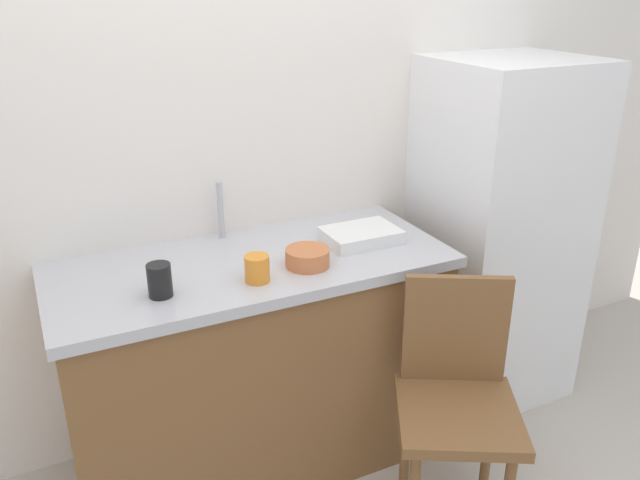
{
  "coord_description": "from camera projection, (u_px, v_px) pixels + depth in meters",
  "views": [
    {
      "loc": [
        -0.8,
        -1.35,
        1.82
      ],
      "look_at": [
        0.14,
        0.6,
        0.92
      ],
      "focal_mm": 36.13,
      "sensor_mm": 36.0,
      "label": 1
    }
  ],
  "objects": [
    {
      "name": "back_wall",
      "position": [
        241.0,
        120.0,
        2.48
      ],
      "size": [
        4.8,
        0.1,
        2.6
      ],
      "primitive_type": "cube",
      "color": "white",
      "rests_on": "ground_plane"
    },
    {
      "name": "faucet",
      "position": [
        220.0,
        210.0,
        2.46
      ],
      "size": [
        0.02,
        0.02,
        0.23
      ],
      "primitive_type": "cylinder",
      "color": "#B7B7BC",
      "rests_on": "countertop"
    },
    {
      "name": "cabinet_base",
      "position": [
        256.0,
        367.0,
        2.48
      ],
      "size": [
        1.39,
        0.6,
        0.83
      ],
      "primitive_type": "cube",
      "color": "brown",
      "rests_on": "ground_plane"
    },
    {
      "name": "cup_orange",
      "position": [
        257.0,
        269.0,
        2.13
      ],
      "size": [
        0.08,
        0.08,
        0.09
      ],
      "primitive_type": "cylinder",
      "color": "orange",
      "rests_on": "countertop"
    },
    {
      "name": "dish_tray",
      "position": [
        361.0,
        235.0,
        2.46
      ],
      "size": [
        0.28,
        0.2,
        0.05
      ],
      "primitive_type": "cube",
      "color": "white",
      "rests_on": "countertop"
    },
    {
      "name": "cup_black",
      "position": [
        160.0,
        280.0,
        2.03
      ],
      "size": [
        0.08,
        0.08,
        0.11
      ],
      "primitive_type": "cylinder",
      "color": "black",
      "rests_on": "countertop"
    },
    {
      "name": "countertop",
      "position": [
        252.0,
        265.0,
        2.32
      ],
      "size": [
        1.43,
        0.64,
        0.04
      ],
      "primitive_type": "cube",
      "color": "#B7B7BC",
      "rests_on": "cabinet_base"
    },
    {
      "name": "chair",
      "position": [
        456.0,
        397.0,
        2.18
      ],
      "size": [
        0.54,
        0.54,
        0.89
      ],
      "rotation": [
        0.0,
        0.0,
        -0.5
      ],
      "color": "brown",
      "rests_on": "ground_plane"
    },
    {
      "name": "refrigerator",
      "position": [
        497.0,
        235.0,
        2.83
      ],
      "size": [
        0.62,
        0.56,
        1.52
      ],
      "primitive_type": "cube",
      "color": "white",
      "rests_on": "ground_plane"
    },
    {
      "name": "terracotta_bowl",
      "position": [
        307.0,
        257.0,
        2.25
      ],
      "size": [
        0.16,
        0.16,
        0.06
      ],
      "primitive_type": "cylinder",
      "color": "#C67042",
      "rests_on": "countertop"
    }
  ]
}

